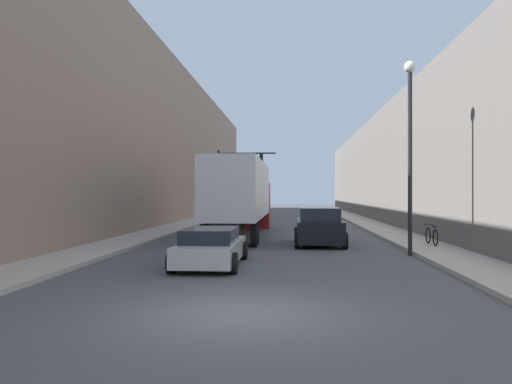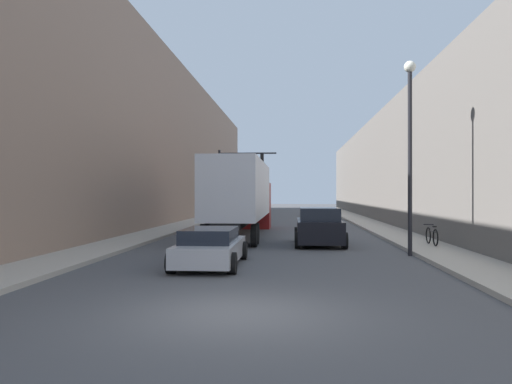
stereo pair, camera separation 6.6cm
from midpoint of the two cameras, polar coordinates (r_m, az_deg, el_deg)
name	(u,v)px [view 1 (the left image)]	position (r m, az deg, el deg)	size (l,w,h in m)	color
ground_plane	(239,313)	(10.06, -2.10, -13.69)	(200.00, 200.00, 0.00)	#4C4C4F
sidewalk_right	(365,222)	(40.19, 12.27, -3.39)	(2.26, 80.00, 0.15)	#B2A899
sidewalk_left	(195,222)	(40.54, -7.00, -3.37)	(2.26, 80.00, 0.15)	#B2A899
building_right	(418,167)	(40.97, 18.00, 2.78)	(6.00, 80.00, 8.88)	#66605B
building_left	(145,143)	(41.67, -12.61, 5.47)	(6.00, 80.00, 12.86)	#997A66
semi_truck	(242,194)	(27.79, -1.67, -0.26)	(2.55, 14.28, 4.01)	silver
sedan_car	(211,247)	(16.33, -5.27, -6.31)	(2.05, 4.55, 1.23)	#B7B7BC
suv_car	(319,227)	(22.90, 7.13, -4.00)	(2.23, 4.42, 1.71)	black
traffic_signal_gantry	(234,170)	(44.28, -2.60, 2.48)	(5.17, 0.35, 6.20)	black
street_lamp	(410,132)	(19.76, 17.10, 6.56)	(0.44, 0.44, 7.34)	black
parked_bicycle	(432,236)	(22.64, 19.36, -4.76)	(0.44, 1.82, 0.86)	black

